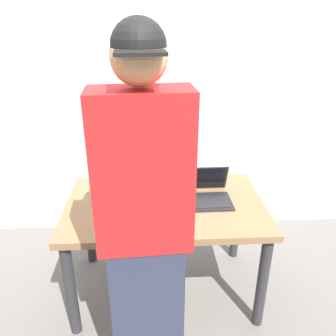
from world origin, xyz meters
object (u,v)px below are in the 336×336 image
object	(u,v)px
laptop	(206,193)
beer_bottle_green	(120,181)
beer_bottle_brown	(153,180)
person_figure	(145,232)

from	to	relation	value
laptop	beer_bottle_green	xyz separation A→B (m)	(-0.57, 0.08, 0.07)
laptop	beer_bottle_brown	world-z (taller)	beer_bottle_brown
beer_bottle_green	beer_bottle_brown	world-z (taller)	beer_bottle_brown
beer_bottle_brown	person_figure	bearing A→B (deg)	-93.60
beer_bottle_brown	beer_bottle_green	bearing A→B (deg)	170.64
beer_bottle_brown	person_figure	size ratio (longest dim) A/B	0.17
laptop	beer_bottle_brown	size ratio (longest dim) A/B	1.02
laptop	person_figure	xyz separation A→B (m)	(-0.40, -0.70, 0.20)
beer_bottle_green	laptop	bearing A→B (deg)	-7.83
laptop	person_figure	world-z (taller)	person_figure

